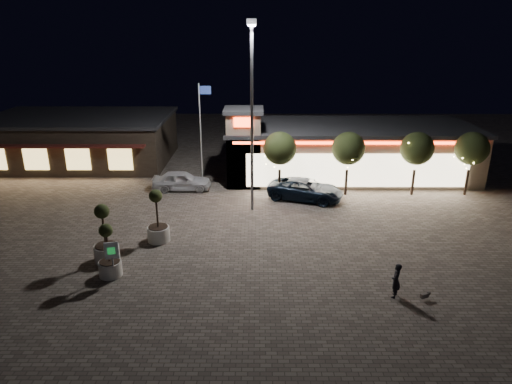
{
  "coord_description": "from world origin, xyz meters",
  "views": [
    {
      "loc": [
        2.39,
        -21.33,
        11.89
      ],
      "look_at": [
        2.27,
        6.0,
        1.99
      ],
      "focal_mm": 32.0,
      "sensor_mm": 36.0,
      "label": 1
    }
  ],
  "objects_px": {
    "pedestrian": "(396,281)",
    "planter_mid": "(109,260)",
    "pickup_truck": "(305,189)",
    "white_sedan": "(182,181)",
    "valet_sign": "(112,254)",
    "planter_left": "(106,244)"
  },
  "relations": [
    {
      "from": "pickup_truck",
      "to": "white_sedan",
      "type": "distance_m",
      "value": 9.56
    },
    {
      "from": "pickup_truck",
      "to": "valet_sign",
      "type": "height_order",
      "value": "valet_sign"
    },
    {
      "from": "planter_left",
      "to": "pickup_truck",
      "type": "bearing_deg",
      "value": 39.06
    },
    {
      "from": "planter_mid",
      "to": "valet_sign",
      "type": "xyz_separation_m",
      "value": [
        0.31,
        -0.41,
        0.55
      ]
    },
    {
      "from": "valet_sign",
      "to": "pickup_truck",
      "type": "bearing_deg",
      "value": 46.93
    },
    {
      "from": "pickup_truck",
      "to": "white_sedan",
      "type": "relative_size",
      "value": 1.22
    },
    {
      "from": "pickup_truck",
      "to": "pedestrian",
      "type": "xyz_separation_m",
      "value": [
        2.93,
        -12.86,
        0.1
      ]
    },
    {
      "from": "white_sedan",
      "to": "planter_mid",
      "type": "distance_m",
      "value": 13.04
    },
    {
      "from": "pedestrian",
      "to": "planter_mid",
      "type": "relative_size",
      "value": 0.6
    },
    {
      "from": "white_sedan",
      "to": "valet_sign",
      "type": "relative_size",
      "value": 2.17
    },
    {
      "from": "white_sedan",
      "to": "planter_left",
      "type": "bearing_deg",
      "value": 167.2
    },
    {
      "from": "white_sedan",
      "to": "pedestrian",
      "type": "height_order",
      "value": "pedestrian"
    },
    {
      "from": "pickup_truck",
      "to": "planter_left",
      "type": "xyz_separation_m",
      "value": [
        -11.6,
        -9.41,
        0.25
      ]
    },
    {
      "from": "pickup_truck",
      "to": "pedestrian",
      "type": "relative_size",
      "value": 3.2
    },
    {
      "from": "planter_mid",
      "to": "pedestrian",
      "type": "bearing_deg",
      "value": -7.75
    },
    {
      "from": "white_sedan",
      "to": "planter_left",
      "type": "height_order",
      "value": "planter_left"
    },
    {
      "from": "white_sedan",
      "to": "pedestrian",
      "type": "distance_m",
      "value": 19.26
    },
    {
      "from": "pickup_truck",
      "to": "valet_sign",
      "type": "bearing_deg",
      "value": 156.07
    },
    {
      "from": "pickup_truck",
      "to": "valet_sign",
      "type": "relative_size",
      "value": 2.65
    },
    {
      "from": "planter_mid",
      "to": "white_sedan",
      "type": "bearing_deg",
      "value": 83.01
    },
    {
      "from": "white_sedan",
      "to": "planter_mid",
      "type": "bearing_deg",
      "value": 171.36
    },
    {
      "from": "white_sedan",
      "to": "planter_left",
      "type": "xyz_separation_m",
      "value": [
        -2.25,
        -11.39,
        0.25
      ]
    }
  ]
}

